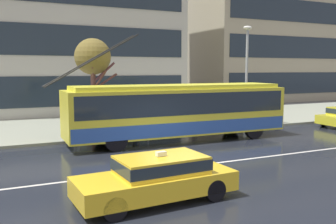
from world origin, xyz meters
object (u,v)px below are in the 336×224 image
(pedestrian_at_shelter, at_px, (193,100))
(street_tree_bare, at_px, (93,58))
(trolleybus, at_px, (179,110))
(bus_shelter, at_px, (110,98))
(pedestrian_approaching_curb, at_px, (137,102))
(street_lamp, at_px, (247,67))
(taxi_oncoming_near, at_px, (158,176))

(pedestrian_at_shelter, distance_m, street_tree_bare, 6.70)
(trolleybus, bearing_deg, street_tree_bare, 135.22)
(bus_shelter, xyz_separation_m, pedestrian_approaching_curb, (1.73, 0.32, -0.31))
(bus_shelter, xyz_separation_m, street_lamp, (8.37, -1.35, 1.77))
(pedestrian_at_shelter, distance_m, street_lamp, 3.94)
(trolleybus, distance_m, pedestrian_approaching_curb, 3.89)
(pedestrian_at_shelter, relative_size, street_tree_bare, 0.37)
(taxi_oncoming_near, relative_size, street_tree_bare, 0.87)
(bus_shelter, xyz_separation_m, street_tree_bare, (-0.90, 0.06, 2.21))
(taxi_oncoming_near, relative_size, bus_shelter, 1.09)
(pedestrian_approaching_curb, bearing_deg, street_lamp, -14.10)
(pedestrian_at_shelter, height_order, street_lamp, street_lamp)
(street_lamp, bearing_deg, bus_shelter, 170.86)
(street_tree_bare, bearing_deg, taxi_oncoming_near, -94.88)
(pedestrian_approaching_curb, bearing_deg, street_tree_bare, -174.26)
(trolleybus, xyz_separation_m, pedestrian_approaching_curb, (-0.91, 3.78, 0.15))
(taxi_oncoming_near, height_order, bus_shelter, bus_shelter)
(pedestrian_at_shelter, bearing_deg, trolleybus, -127.86)
(trolleybus, height_order, taxi_oncoming_near, trolleybus)
(bus_shelter, bearing_deg, pedestrian_approaching_curb, 10.57)
(street_lamp, distance_m, street_tree_bare, 9.39)
(bus_shelter, distance_m, pedestrian_at_shelter, 5.31)
(trolleybus, distance_m, street_lamp, 6.50)
(bus_shelter, relative_size, street_tree_bare, 0.80)
(trolleybus, bearing_deg, bus_shelter, 127.36)
(taxi_oncoming_near, xyz_separation_m, street_tree_bare, (0.95, 11.11, 3.55))
(taxi_oncoming_near, bearing_deg, street_tree_bare, 85.12)
(street_lamp, xyz_separation_m, street_tree_bare, (-9.27, 1.40, 0.44))
(trolleybus, height_order, pedestrian_approaching_curb, trolleybus)
(street_lamp, relative_size, street_tree_bare, 1.18)
(trolleybus, bearing_deg, taxi_oncoming_near, -120.58)
(pedestrian_approaching_curb, bearing_deg, pedestrian_at_shelter, -5.53)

